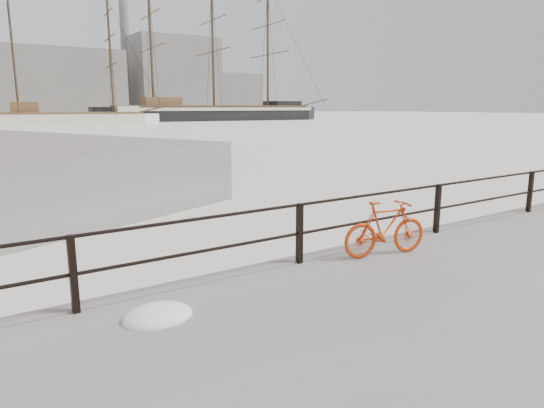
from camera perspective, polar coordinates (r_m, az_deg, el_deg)
ground at (r=10.65m, az=17.94°, el=-4.86°), size 400.00×400.00×0.00m
guardrail at (r=10.36m, az=18.87°, el=-0.52°), size 28.00×0.10×1.00m
bicycle at (r=8.53m, az=13.20°, el=-2.80°), size 1.62×0.56×0.97m
barque_black at (r=100.13m, az=-6.78°, el=9.72°), size 55.32×22.85×30.90m
schooner_mid at (r=80.27m, az=-22.73°, el=8.52°), size 30.52×16.19×20.92m
industrial_west at (r=149.04m, az=-23.68°, el=12.87°), size 32.00×18.00×18.00m
industrial_mid at (r=164.14m, az=-11.65°, el=14.41°), size 26.00×20.00×24.00m
industrial_east at (r=178.45m, az=-5.22°, el=12.73°), size 20.00×16.00×14.00m
smokestack at (r=165.19m, az=-16.87°, el=17.63°), size 2.80×2.80×44.00m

